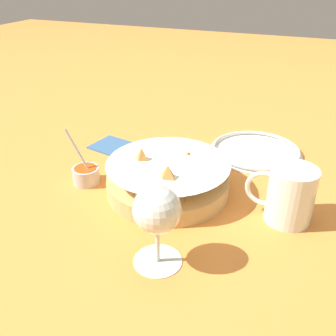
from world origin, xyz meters
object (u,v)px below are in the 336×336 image
object	(u,v)px
food_basket	(168,179)
sauce_cup	(85,175)
beer_mug	(289,197)
side_plate	(255,150)
wine_glass	(157,213)

from	to	relation	value
food_basket	sauce_cup	distance (m)	0.18
food_basket	beer_mug	distance (m)	0.24
sauce_cup	side_plate	distance (m)	0.42
wine_glass	beer_mug	xyz separation A→B (m)	(-0.18, -0.19, -0.05)
wine_glass	side_plate	world-z (taller)	wine_glass
side_plate	wine_glass	bearing A→B (deg)	81.01
side_plate	food_basket	bearing A→B (deg)	61.50
wine_glass	beer_mug	bearing A→B (deg)	-131.95
sauce_cup	food_basket	bearing A→B (deg)	-168.40
beer_mug	side_plate	size ratio (longest dim) A/B	0.55
wine_glass	food_basket	bearing A→B (deg)	-72.06
beer_mug	food_basket	bearing A→B (deg)	-0.71
beer_mug	side_plate	distance (m)	0.28
wine_glass	beer_mug	world-z (taller)	wine_glass
food_basket	beer_mug	xyz separation A→B (m)	(-0.24, 0.00, 0.02)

